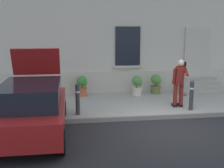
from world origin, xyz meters
The scene contains 13 objects.
ground_plane centered at (0.00, 0.00, 0.00)m, with size 80.00×80.00×0.00m, color #232326.
sidewalk centered at (0.00, 2.80, 0.07)m, with size 24.00×3.60×0.15m, color #99968E.
curb_edge centered at (0.00, 0.94, 0.07)m, with size 24.00×0.12×0.15m, color gray.
building_facade centered at (0.01, 5.29, 3.73)m, with size 24.00×1.52×7.50m.
entrance_stoop centered at (2.75, 4.12, 0.39)m, with size 1.83×1.28×0.64m.
hatchback_car_red centered at (-4.02, 0.03, 0.80)m, with size 1.81×4.08×2.34m.
bollard_near_person centered at (1.17, 1.35, 0.71)m, with size 0.15×0.15×1.04m.
bollard_far_left centered at (-2.75, 1.35, 0.71)m, with size 0.15×0.15×1.04m.
person_on_phone centered at (0.87, 1.76, 1.15)m, with size 0.51×0.51×1.74m.
planter_charcoal centered at (-4.81, 4.06, 0.61)m, with size 0.44×0.44×0.86m.
planter_terracotta centered at (-2.49, 4.07, 0.61)m, with size 0.44×0.44×0.86m.
planter_cream centered at (-0.18, 3.83, 0.61)m, with size 0.44×0.44×0.86m.
planter_olive centered at (0.73, 4.06, 0.61)m, with size 0.44×0.44×0.86m.
Camera 1 is at (-2.93, -7.76, 2.89)m, focal length 45.65 mm.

